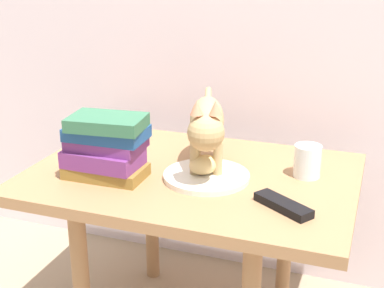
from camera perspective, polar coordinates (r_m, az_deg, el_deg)
The scene contains 7 objects.
side_table at distance 1.48m, azimuth 0.00°, elevation -5.25°, with size 0.86×0.60×0.50m.
plate at distance 1.41m, azimuth 1.52°, elevation -3.39°, with size 0.22×0.22×0.01m, color silver.
bread_roll at distance 1.40m, azimuth 1.24°, elevation -2.17°, with size 0.08×0.06×0.05m, color #E0BC7A.
cat at distance 1.42m, azimuth 1.55°, elevation 2.16°, with size 0.18×0.46×0.23m.
book_stack at distance 1.41m, azimuth -9.02°, elevation -0.27°, with size 0.21×0.14×0.17m.
candle_jar at distance 1.44m, azimuth 11.96°, elevation -1.93°, with size 0.07×0.07×0.08m.
tv_remote at distance 1.27m, azimuth 9.50°, elevation -6.32°, with size 0.15×0.04×0.02m, color black.
Camera 1 is at (0.45, -1.26, 1.07)m, focal length 51.00 mm.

